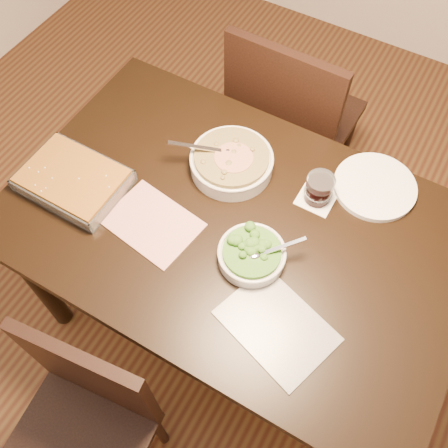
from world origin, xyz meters
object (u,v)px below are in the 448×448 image
at_px(table, 235,239).
at_px(broccoli_bowl, 252,254).
at_px(stew_bowl, 232,162).
at_px(baking_dish, 74,180).
at_px(chair_near, 84,422).
at_px(chair_far, 289,119).
at_px(wine_tumbler, 319,188).
at_px(dinner_plate, 375,186).

xyz_separation_m(table, broccoli_bowl, (0.10, -0.08, 0.12)).
distance_m(stew_bowl, baking_dish, 0.50).
bearing_deg(baking_dish, chair_near, -55.01).
bearing_deg(broccoli_bowl, chair_far, 105.97).
bearing_deg(wine_tumbler, chair_near, -109.13).
distance_m(baking_dish, wine_tumbler, 0.76).
xyz_separation_m(baking_dish, dinner_plate, (0.82, 0.46, -0.02)).
relative_size(broccoli_bowl, wine_tumbler, 2.05).
xyz_separation_m(table, chair_far, (-0.11, 0.65, -0.12)).
xyz_separation_m(broccoli_bowl, chair_far, (-0.21, 0.73, -0.24)).
distance_m(wine_tumbler, chair_near, 0.99).
bearing_deg(table, baking_dish, -165.68).
bearing_deg(chair_far, dinner_plate, 144.16).
height_order(stew_bowl, wine_tumbler, same).
relative_size(baking_dish, chair_far, 0.33).
xyz_separation_m(stew_bowl, wine_tumbler, (0.29, 0.03, 0.02)).
bearing_deg(wine_tumbler, chair_far, 122.55).
distance_m(stew_bowl, wine_tumbler, 0.29).
height_order(dinner_plate, chair_far, chair_far).
relative_size(baking_dish, chair_near, 0.38).
height_order(baking_dish, chair_near, chair_near).
distance_m(broccoli_bowl, baking_dish, 0.61).
relative_size(stew_bowl, wine_tumbler, 2.88).
bearing_deg(baking_dish, chair_far, 63.46).
bearing_deg(stew_bowl, broccoli_bowl, -50.47).
bearing_deg(chair_far, wine_tumbler, 123.54).
distance_m(broccoli_bowl, dinner_plate, 0.47).
bearing_deg(dinner_plate, stew_bowl, -159.75).
xyz_separation_m(stew_bowl, broccoli_bowl, (0.21, -0.26, -0.01)).
height_order(table, baking_dish, baking_dish).
relative_size(baking_dish, wine_tumbler, 3.32).
bearing_deg(stew_bowl, wine_tumbler, 6.20).
height_order(stew_bowl, broccoli_bowl, stew_bowl).
height_order(chair_near, chair_far, chair_far).
xyz_separation_m(table, stew_bowl, (-0.11, 0.17, 0.13)).
height_order(baking_dish, dinner_plate, baking_dish).
distance_m(dinner_plate, chair_near, 1.14).
distance_m(table, dinner_plate, 0.47).
xyz_separation_m(dinner_plate, chair_near, (-0.45, -1.01, -0.29)).
height_order(broccoli_bowl, baking_dish, broccoli_bowl).
height_order(stew_bowl, dinner_plate, stew_bowl).
relative_size(table, chair_near, 1.66).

